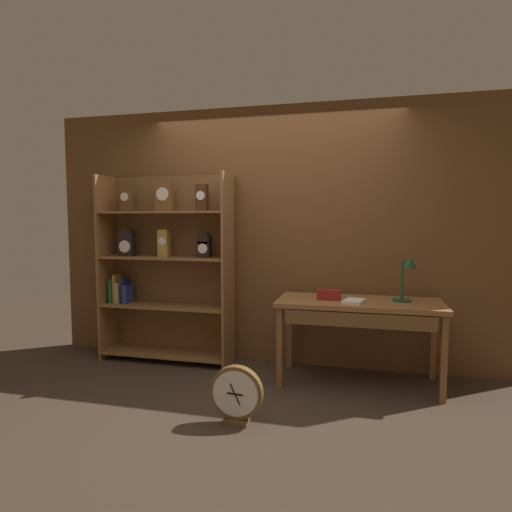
% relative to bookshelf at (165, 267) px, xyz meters
% --- Properties ---
extents(ground_plane, '(10.00, 10.00, 0.00)m').
position_rel_bookshelf_xyz_m(ground_plane, '(1.11, -1.08, -0.98)').
color(ground_plane, '#3D2D21').
extents(back_wood_panel, '(4.80, 0.05, 2.60)m').
position_rel_bookshelf_xyz_m(back_wood_panel, '(1.11, 0.21, 0.32)').
color(back_wood_panel, brown).
rests_on(back_wood_panel, ground).
extents(bookshelf, '(1.38, 0.38, 1.93)m').
position_rel_bookshelf_xyz_m(bookshelf, '(0.00, 0.00, 0.00)').
color(bookshelf, brown).
rests_on(bookshelf, ground).
extents(workbench, '(1.43, 0.63, 0.75)m').
position_rel_bookshelf_xyz_m(workbench, '(1.97, -0.23, -0.31)').
color(workbench, brown).
rests_on(workbench, ground).
extents(desk_lamp, '(0.21, 0.21, 0.42)m').
position_rel_bookshelf_xyz_m(desk_lamp, '(2.37, -0.19, 0.01)').
color(desk_lamp, '#1E472D').
rests_on(desk_lamp, workbench).
extents(toolbox_small, '(0.21, 0.10, 0.09)m').
position_rel_bookshelf_xyz_m(toolbox_small, '(1.71, -0.24, -0.18)').
color(toolbox_small, maroon).
rests_on(toolbox_small, workbench).
extents(open_repair_manual, '(0.21, 0.25, 0.02)m').
position_rel_bookshelf_xyz_m(open_repair_manual, '(1.93, -0.32, -0.21)').
color(open_repair_manual, silver).
rests_on(open_repair_manual, workbench).
extents(round_clock_large, '(0.39, 0.11, 0.43)m').
position_rel_bookshelf_xyz_m(round_clock_large, '(1.14, -1.22, -0.76)').
color(round_clock_large, brown).
rests_on(round_clock_large, ground).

